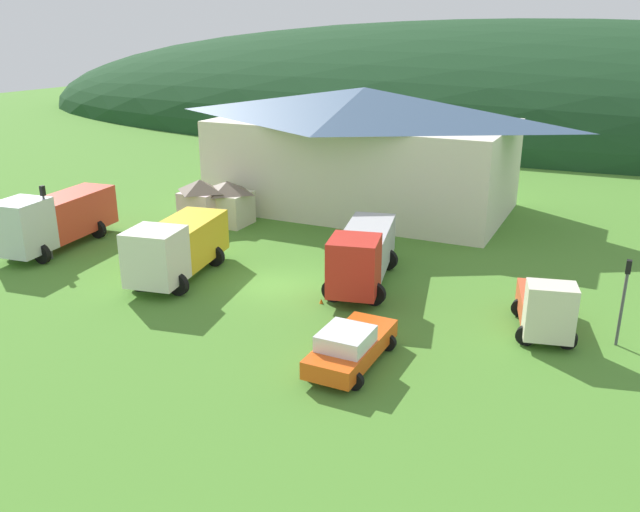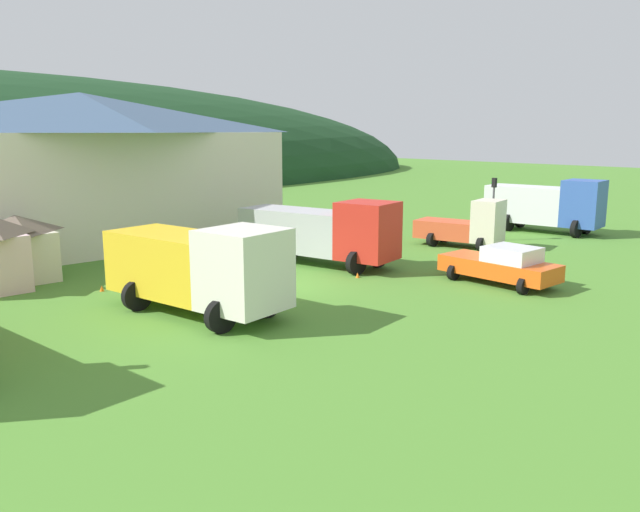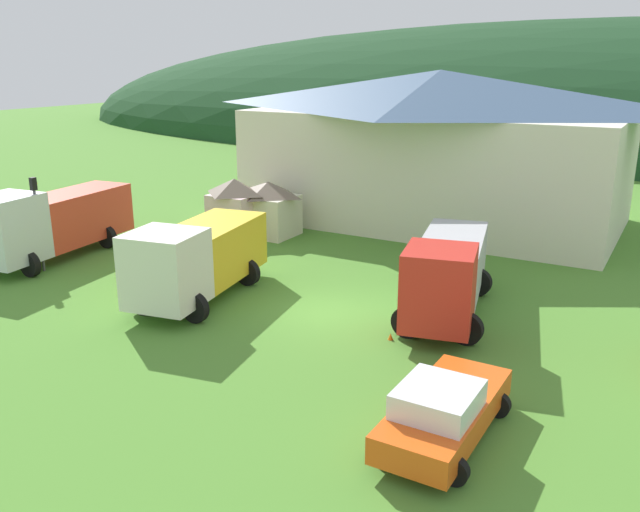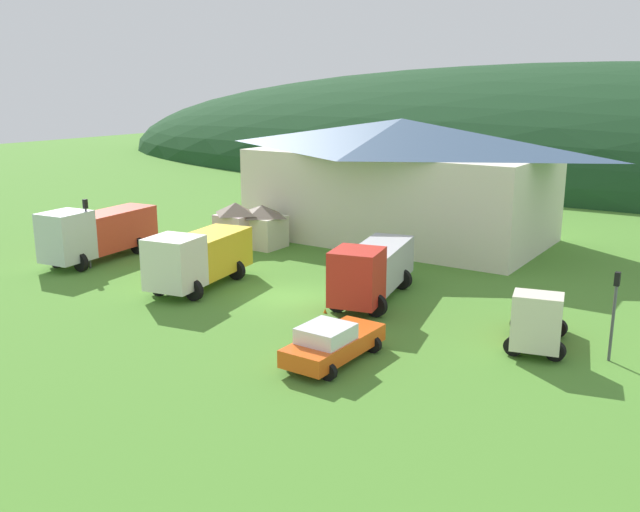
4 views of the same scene
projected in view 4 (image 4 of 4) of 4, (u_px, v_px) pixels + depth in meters
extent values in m
plane|color=#4C842D|center=(284.00, 297.00, 36.00)|extent=(200.00, 200.00, 0.00)
ellipsoid|color=#193D1E|center=(587.00, 170.00, 88.86)|extent=(153.80, 60.00, 26.95)
cube|color=silver|center=(400.00, 195.00, 49.07)|extent=(19.94, 11.17, 6.27)
pyramid|color=#3D5675|center=(402.00, 135.00, 48.04)|extent=(21.54, 12.06, 2.19)
cube|color=beige|center=(263.00, 232.00, 46.77)|extent=(2.72, 2.40, 2.14)
pyramid|color=#6B5B4C|center=(262.00, 211.00, 46.42)|extent=(2.94, 2.60, 0.75)
cube|color=beige|center=(236.00, 231.00, 46.52)|extent=(2.34, 2.15, 2.30)
pyramid|color=#6B5B4C|center=(236.00, 208.00, 46.14)|extent=(2.53, 2.32, 0.81)
cube|color=silver|center=(66.00, 236.00, 40.88)|extent=(2.59, 2.88, 2.93)
cube|color=black|center=(63.00, 226.00, 40.61)|extent=(1.47, 2.24, 0.94)
cube|color=red|center=(115.00, 229.00, 44.48)|extent=(2.92, 5.76, 2.38)
cylinder|color=black|center=(81.00, 262.00, 40.80)|extent=(1.10, 0.30, 1.10)
cylinder|color=black|center=(56.00, 259.00, 41.68)|extent=(1.10, 0.30, 1.10)
cylinder|color=black|center=(137.00, 245.00, 45.04)|extent=(1.10, 0.30, 1.10)
cylinder|color=black|center=(114.00, 242.00, 45.92)|extent=(1.10, 0.30, 1.10)
cube|color=silver|center=(175.00, 263.00, 35.40)|extent=(2.85, 2.81, 2.68)
cube|color=black|center=(173.00, 252.00, 35.15)|extent=(1.64, 2.13, 0.86)
cube|color=gold|center=(212.00, 252.00, 38.63)|extent=(3.25, 5.08, 2.21)
cylinder|color=black|center=(194.00, 290.00, 35.30)|extent=(1.10, 0.30, 1.10)
cylinder|color=black|center=(159.00, 285.00, 36.15)|extent=(1.10, 0.30, 1.10)
cylinder|color=black|center=(236.00, 270.00, 39.10)|extent=(1.10, 0.30, 1.10)
cylinder|color=black|center=(204.00, 266.00, 39.95)|extent=(1.10, 0.30, 1.10)
cube|color=red|center=(357.00, 277.00, 32.87)|extent=(2.72, 2.82, 2.65)
cube|color=black|center=(356.00, 266.00, 32.62)|extent=(1.60, 2.13, 0.85)
cube|color=#B2B2B7|center=(380.00, 263.00, 36.61)|extent=(3.45, 6.05, 2.01)
cylinder|color=black|center=(376.00, 306.00, 32.85)|extent=(1.10, 0.30, 1.10)
cylinder|color=black|center=(337.00, 301.00, 33.54)|extent=(1.10, 0.30, 1.10)
cylinder|color=black|center=(402.00, 279.00, 37.29)|extent=(1.10, 0.30, 1.10)
cylinder|color=black|center=(367.00, 276.00, 37.97)|extent=(1.10, 0.30, 1.10)
cube|color=beige|center=(537.00, 322.00, 27.65)|extent=(2.18, 1.76, 2.29)
cube|color=black|center=(537.00, 310.00, 27.46)|extent=(1.26, 1.29, 0.73)
cube|color=#DB512D|center=(539.00, 319.00, 29.94)|extent=(2.64, 3.71, 1.00)
cylinder|color=black|center=(555.00, 351.00, 27.65)|extent=(0.80, 0.30, 0.80)
cylinder|color=black|center=(514.00, 346.00, 28.20)|extent=(0.80, 0.30, 0.80)
cylinder|color=black|center=(558.00, 328.00, 30.25)|extent=(0.80, 0.30, 0.80)
cylinder|color=black|center=(520.00, 324.00, 30.79)|extent=(0.80, 0.30, 0.80)
cube|color=#EC5617|center=(334.00, 345.00, 27.54)|extent=(2.00, 4.96, 0.70)
cube|color=silver|center=(326.00, 333.00, 26.90)|extent=(1.80, 2.00, 0.62)
cylinder|color=black|center=(328.00, 372.00, 25.82)|extent=(0.68, 0.24, 0.68)
cylinder|color=black|center=(292.00, 362.00, 26.74)|extent=(0.68, 0.24, 0.68)
cylinder|color=black|center=(374.00, 345.00, 28.50)|extent=(0.68, 0.24, 0.68)
cylinder|color=black|center=(339.00, 336.00, 29.42)|extent=(0.68, 0.24, 0.68)
cylinder|color=#4C4C51|center=(88.00, 239.00, 41.22)|extent=(0.12, 0.12, 3.64)
cube|color=black|center=(85.00, 204.00, 40.71)|extent=(0.20, 0.24, 0.55)
sphere|color=yellow|center=(87.00, 204.00, 40.82)|extent=(0.14, 0.14, 0.14)
cylinder|color=#4C4C51|center=(612.00, 324.00, 27.35)|extent=(0.12, 0.12, 3.13)
cube|color=black|center=(617.00, 279.00, 26.91)|extent=(0.20, 0.24, 0.55)
sphere|color=green|center=(618.00, 278.00, 27.01)|extent=(0.14, 0.14, 0.14)
cone|color=orange|center=(247.00, 263.00, 42.82)|extent=(0.36, 0.36, 0.49)
cone|color=orange|center=(325.00, 313.00, 33.50)|extent=(0.36, 0.36, 0.47)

